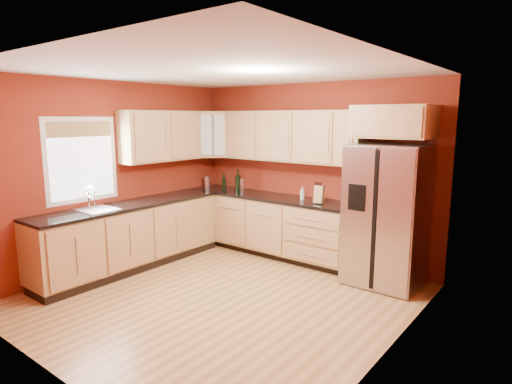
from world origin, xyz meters
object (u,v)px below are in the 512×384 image
(refrigerator, at_px, (387,215))
(canister_left, at_px, (207,182))
(wine_bottle_a, at_px, (224,181))
(soap_dispenser, at_px, (302,193))
(knife_block, at_px, (319,195))

(refrigerator, relative_size, canister_left, 9.44)
(wine_bottle_a, distance_m, soap_dispenser, 1.46)
(refrigerator, xyz_separation_m, soap_dispenser, (-1.30, 0.09, 0.12))
(canister_left, xyz_separation_m, wine_bottle_a, (0.44, -0.06, 0.05))
(knife_block, xyz_separation_m, soap_dispenser, (-0.32, 0.08, -0.03))
(refrigerator, xyz_separation_m, canister_left, (-3.20, 0.08, 0.12))
(canister_left, bearing_deg, refrigerator, -1.37)
(wine_bottle_a, bearing_deg, canister_left, 172.16)
(refrigerator, height_order, soap_dispenser, refrigerator)
(refrigerator, relative_size, wine_bottle_a, 6.05)
(soap_dispenser, bearing_deg, knife_block, -14.12)
(canister_left, relative_size, wine_bottle_a, 0.64)
(refrigerator, bearing_deg, knife_block, 179.27)
(knife_block, distance_m, soap_dispenser, 0.33)
(refrigerator, bearing_deg, soap_dispenser, 175.90)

